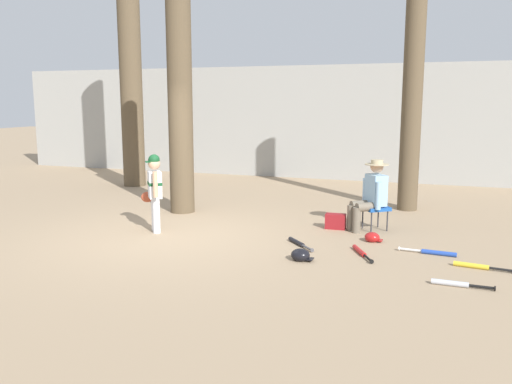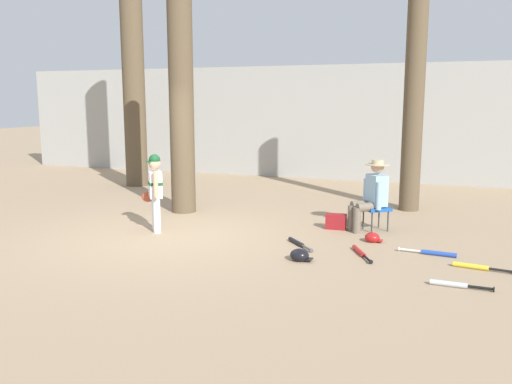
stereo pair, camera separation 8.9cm
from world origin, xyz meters
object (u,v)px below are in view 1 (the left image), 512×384
Objects in this scene: bat_yellow_trainer at (476,266)px; handbag_beside_stool at (336,221)px; bat_blue_youth at (434,252)px; batting_helmet_red at (372,237)px; young_ballplayer at (154,188)px; batting_helmet_black at (301,255)px; bat_aluminum_silver at (455,284)px; tree_near_player at (180,112)px; bat_black_composite at (298,243)px; bat_red_barrel at (361,252)px; tree_behind_spectator at (412,94)px; seated_spectator at (371,193)px; tree_far_left at (131,90)px; folding_stool at (375,209)px.

handbag_beside_stool is at bearing 144.12° from bat_yellow_trainer.
batting_helmet_red reaches higher than bat_blue_youth.
batting_helmet_red is (3.52, 0.56, -0.68)m from young_ballplayer.
young_ballplayer is 4.19× the size of batting_helmet_black.
young_ballplayer is 1.83× the size of bat_aluminum_silver.
tree_near_player reaches higher than bat_yellow_trainer.
batting_helmet_red is (1.04, 0.58, 0.04)m from bat_black_composite.
bat_red_barrel is 1.53m from bat_yellow_trainer.
bat_yellow_trainer is 1.72m from batting_helmet_red.
bat_blue_youth is 2.58× the size of batting_helmet_black.
tree_behind_spectator is 4.26m from bat_black_composite.
tree_behind_spectator is at bearing 76.79° from seated_spectator.
bat_black_composite is 2.51m from bat_aluminum_silver.
tree_far_left is at bearing 136.49° from tree_near_player.
bat_yellow_trainer is at bearing 71.93° from bat_aluminum_silver.
young_ballplayer is at bearing 163.91° from batting_helmet_black.
young_ballplayer is 4.70× the size of batting_helmet_red.
young_ballplayer is at bearing -78.60° from tree_near_player.
tree_far_left reaches higher than bat_yellow_trainer.
folding_stool is at bearing -23.59° from tree_far_left.
batting_helmet_black is (3.05, -2.40, -1.87)m from tree_near_player.
bat_red_barrel is at bearing -3.19° from young_ballplayer.
tree_behind_spectator is 6.31× the size of bat_blue_youth.
folding_stool reaches higher than bat_yellow_trainer.
bat_black_composite is at bearing -125.22° from folding_stool.
tree_near_player is 3.77m from bat_black_composite.
bat_black_composite is 0.81m from batting_helmet_black.
tree_behind_spectator is at bearing 63.81° from handbag_beside_stool.
bat_yellow_trainer is at bearing -35.88° from handbag_beside_stool.
tree_far_left is at bearing 125.98° from young_ballplayer.
folding_stool is 0.78× the size of bat_red_barrel.
tree_far_left reaches higher than folding_stool.
handbag_beside_stool is 3.05m from bat_aluminum_silver.
young_ballplayer is 2.33× the size of folding_stool.
young_ballplayer is 1.77× the size of bat_yellow_trainer.
tree_far_left is (-6.50, 2.84, 2.07)m from folding_stool.
seated_spectator is at bearing 72.63° from batting_helmet_black.
batting_helmet_black is (2.72, -0.79, -0.67)m from young_ballplayer.
batting_helmet_red is at bearing 154.95° from bat_blue_youth.
bat_red_barrel is at bearing 173.89° from bat_yellow_trainer.
handbag_beside_stool is at bearing 74.99° from bat_black_composite.
bat_yellow_trainer is (2.17, -1.57, -0.10)m from handbag_beside_stool.
tree_behind_spectator is 8.81× the size of bat_black_composite.
batting_helmet_black is (-0.73, -0.59, 0.04)m from bat_red_barrel.
young_ballplayer reaches higher than seated_spectator.
batting_helmet_black is at bearing -120.61° from batting_helmet_red.
tree_far_left is (-2.72, 2.59, 0.49)m from tree_near_player.
bat_red_barrel is (0.97, -0.17, 0.00)m from bat_black_composite.
tree_behind_spectator is 4.81m from batting_helmet_black.
bat_black_composite is 0.78× the size of bat_yellow_trainer.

